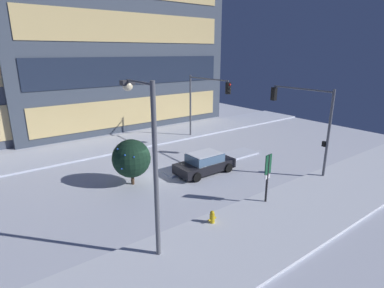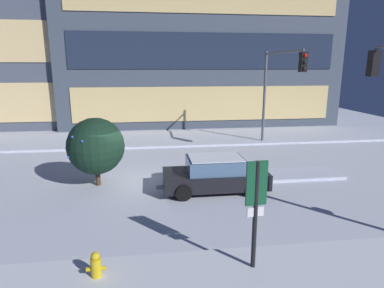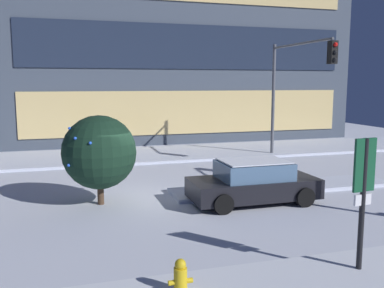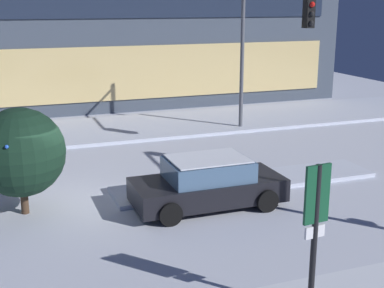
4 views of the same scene
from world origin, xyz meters
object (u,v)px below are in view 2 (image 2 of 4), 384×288
object	(u,v)px
car_near	(215,175)
traffic_light_corner_far_right	(278,80)
decorated_tree_median	(96,146)
fire_hydrant	(96,267)
parking_info_sign	(256,203)

from	to	relation	value
car_near	traffic_light_corner_far_right	xyz separation A→B (m)	(5.15, 6.35, 3.73)
car_near	decorated_tree_median	world-z (taller)	decorated_tree_median
traffic_light_corner_far_right	decorated_tree_median	size ratio (longest dim) A/B	2.04
decorated_tree_median	traffic_light_corner_far_right	bearing A→B (deg)	26.20
car_near	fire_hydrant	bearing A→B (deg)	-125.79
traffic_light_corner_far_right	parking_info_sign	size ratio (longest dim) A/B	2.09
traffic_light_corner_far_right	decorated_tree_median	world-z (taller)	traffic_light_corner_far_right
car_near	fire_hydrant	distance (m)	7.06
traffic_light_corner_far_right	parking_info_sign	xyz separation A→B (m)	(-5.33, -12.16, -2.53)
traffic_light_corner_far_right	fire_hydrant	distance (m)	15.75
fire_hydrant	decorated_tree_median	size ratio (longest dim) A/B	0.26
parking_info_sign	decorated_tree_median	world-z (taller)	decorated_tree_median
traffic_light_corner_far_right	fire_hydrant	xyz separation A→B (m)	(-9.30, -12.05, -4.06)
fire_hydrant	decorated_tree_median	distance (m)	7.21
car_near	parking_info_sign	world-z (taller)	parking_info_sign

